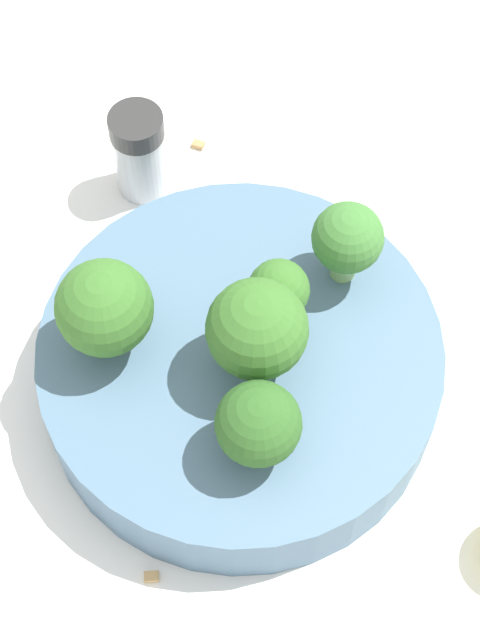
% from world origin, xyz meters
% --- Properties ---
extents(ground_plane, '(3.00, 3.00, 0.00)m').
position_xyz_m(ground_plane, '(0.00, 0.00, 0.00)').
color(ground_plane, white).
extents(bowl, '(0.23, 0.23, 0.05)m').
position_xyz_m(bowl, '(0.00, 0.00, 0.02)').
color(bowl, slate).
rests_on(bowl, ground_plane).
extents(broccoli_floret_0, '(0.05, 0.05, 0.06)m').
position_xyz_m(broccoli_floret_0, '(0.02, 0.07, 0.09)').
color(broccoli_floret_0, '#7A9E5B').
rests_on(broccoli_floret_0, bowl).
extents(broccoli_floret_1, '(0.03, 0.03, 0.05)m').
position_xyz_m(broccoli_floret_1, '(0.02, -0.02, 0.08)').
color(broccoli_floret_1, '#84AD66').
rests_on(broccoli_floret_1, bowl).
extents(broccoli_floret_2, '(0.05, 0.05, 0.05)m').
position_xyz_m(broccoli_floret_2, '(-0.06, 0.00, 0.08)').
color(broccoli_floret_2, '#84AD66').
rests_on(broccoli_floret_2, bowl).
extents(broccoli_floret_3, '(0.05, 0.05, 0.07)m').
position_xyz_m(broccoli_floret_3, '(-0.01, -0.01, 0.09)').
color(broccoli_floret_3, '#8EB770').
rests_on(broccoli_floret_3, bowl).
extents(broccoli_floret_4, '(0.04, 0.04, 0.06)m').
position_xyz_m(broccoli_floret_4, '(0.04, -0.07, 0.08)').
color(broccoli_floret_4, '#84AD66').
rests_on(broccoli_floret_4, bowl).
extents(pepper_shaker, '(0.03, 0.03, 0.07)m').
position_xyz_m(pepper_shaker, '(0.16, 0.04, 0.03)').
color(pepper_shaker, '#B2B7BC').
rests_on(pepper_shaker, ground_plane).
extents(almond_crumb_1, '(0.01, 0.01, 0.01)m').
position_xyz_m(almond_crumb_1, '(0.11, 0.07, 0.00)').
color(almond_crumb_1, tan).
rests_on(almond_crumb_1, ground_plane).
extents(almond_crumb_2, '(0.01, 0.01, 0.01)m').
position_xyz_m(almond_crumb_2, '(0.18, -0.00, 0.00)').
color(almond_crumb_2, '#AD7F4C').
rests_on(almond_crumb_2, ground_plane).
extents(almond_crumb_3, '(0.01, 0.01, 0.01)m').
position_xyz_m(almond_crumb_3, '(-0.11, 0.07, 0.00)').
color(almond_crumb_3, tan).
rests_on(almond_crumb_3, ground_plane).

